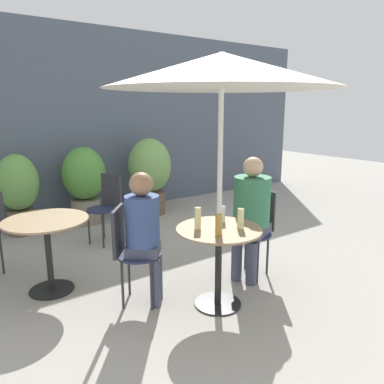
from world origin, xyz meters
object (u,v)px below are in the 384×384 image
seated_person_0 (251,209)px  potted_plant_1 (84,180)px  bistro_chair_0 (256,224)px  bistro_chair_1 (129,246)px  beer_glass_0 (222,214)px  beer_glass_3 (241,219)px  beer_glass_2 (219,225)px  umbrella (222,71)px  bistro_chair_2 (107,202)px  cafe_table_near (219,248)px  potted_plant_0 (18,189)px  cafe_table_far (47,236)px  potted_plant_2 (150,172)px  beer_glass_1 (198,218)px  seated_person_1 (144,226)px

seated_person_0 → potted_plant_1: bearing=172.9°
bistro_chair_0 → bistro_chair_1: size_ratio=1.00×
beer_glass_0 → beer_glass_3: beer_glass_3 is taller
beer_glass_3 → potted_plant_1: size_ratio=0.15×
beer_glass_2 → umbrella: size_ratio=0.08×
seated_person_0 → bistro_chair_2: bearing=-178.9°
cafe_table_near → potted_plant_0: potted_plant_0 is taller
bistro_chair_2 → umbrella: umbrella is taller
bistro_chair_2 → beer_glass_0: bistro_chair_2 is taller
cafe_table_far → beer_glass_0: (1.29, -1.04, 0.25)m
bistro_chair_0 → potted_plant_2: size_ratio=0.71×
bistro_chair_2 → beer_glass_2: size_ratio=4.91×
potted_plant_1 → umbrella: (0.07, -3.08, 1.37)m
bistro_chair_2 → beer_glass_1: 2.03m
beer_glass_1 → bistro_chair_2: bearing=89.3°
cafe_table_near → bistro_chair_2: 2.11m
beer_glass_3 → cafe_table_far: bearing=135.6°
cafe_table_far → bistro_chair_2: (1.02, 0.95, -0.01)m
cafe_table_far → umbrella: size_ratio=0.36×
umbrella → seated_person_1: bearing=140.6°
bistro_chair_0 → beer_glass_0: size_ratio=5.95×
bistro_chair_0 → umbrella: (-0.75, -0.28, 1.49)m
bistro_chair_0 → seated_person_1: 1.28m
potted_plant_0 → cafe_table_far: bearing=-94.4°
bistro_chair_2 → seated_person_1: seated_person_1 is taller
cafe_table_near → seated_person_0: seated_person_0 is taller
bistro_chair_0 → potted_plant_0: size_ratio=0.79×
beer_glass_0 → beer_glass_2: 0.37m
bistro_chair_1 → bistro_chair_2: bearing=22.4°
cafe_table_near → potted_plant_2: potted_plant_2 is taller
bistro_chair_0 → beer_glass_1: bearing=-99.1°
bistro_chair_1 → beer_glass_0: size_ratio=5.95×
umbrella → beer_glass_2: bearing=-131.2°
potted_plant_0 → potted_plant_1: 0.93m
beer_glass_0 → potted_plant_2: (0.85, 2.83, -0.09)m
potted_plant_1 → beer_glass_0: bearing=-86.0°
bistro_chair_1 → seated_person_1: (0.11, -0.09, 0.19)m
beer_glass_1 → potted_plant_0: 3.14m
bistro_chair_1 → seated_person_0: size_ratio=0.70×
potted_plant_1 → potted_plant_2: bearing=-7.1°
cafe_table_far → beer_glass_3: (1.30, -1.27, 0.26)m
seated_person_0 → beer_glass_0: bearing=-97.8°
beer_glass_2 → potted_plant_2: size_ratio=0.15×
beer_glass_3 → potted_plant_1: 3.20m
seated_person_1 → potted_plant_0: 2.75m
potted_plant_2 → bistro_chair_0: bearing=-95.1°
bistro_chair_0 → seated_person_1: size_ratio=0.74×
cafe_table_near → seated_person_1: (-0.51, 0.42, 0.19)m
beer_glass_3 → beer_glass_0: bearing=92.6°
bistro_chair_0 → umbrella: umbrella is taller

